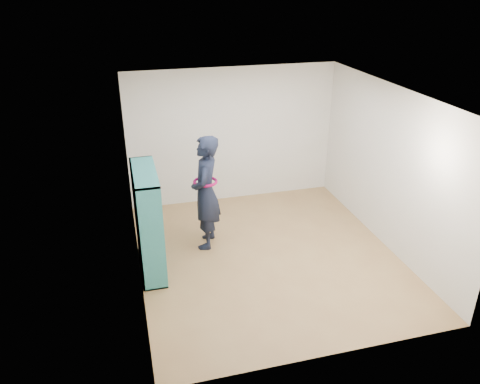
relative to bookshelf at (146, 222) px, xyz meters
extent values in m
plane|color=olive|center=(1.84, -0.14, -0.79)|extent=(4.50, 4.50, 0.00)
plane|color=white|center=(1.84, -0.14, 1.81)|extent=(4.50, 4.50, 0.00)
cube|color=silver|center=(-0.16, -0.14, 0.51)|extent=(0.02, 4.50, 2.60)
cube|color=silver|center=(3.84, -0.14, 0.51)|extent=(0.02, 4.50, 2.60)
cube|color=silver|center=(1.84, 2.11, 0.51)|extent=(4.00, 0.02, 2.60)
cube|color=silver|center=(1.84, -2.39, 0.51)|extent=(4.00, 0.02, 2.60)
cube|color=teal|center=(0.03, -0.58, 0.01)|extent=(0.35, 0.02, 1.60)
cube|color=teal|center=(0.03, 0.60, 0.01)|extent=(0.35, 0.02, 1.60)
cube|color=teal|center=(0.03, 0.01, -0.78)|extent=(0.35, 1.20, 0.02)
cube|color=teal|center=(0.03, 0.01, 0.80)|extent=(0.35, 1.20, 0.02)
cube|color=teal|center=(-0.14, 0.01, 0.01)|extent=(0.02, 1.20, 1.60)
cube|color=teal|center=(0.03, -0.18, 0.01)|extent=(0.32, 0.02, 1.55)
cube|color=teal|center=(0.03, 0.20, 0.01)|extent=(0.32, 0.02, 1.55)
cube|color=teal|center=(0.03, 0.01, -0.38)|extent=(0.32, 1.15, 0.02)
cube|color=teal|center=(0.03, 0.01, 0.01)|extent=(0.32, 1.15, 0.02)
cube|color=teal|center=(0.03, 0.01, 0.40)|extent=(0.32, 1.15, 0.02)
cube|color=beige|center=(0.05, -0.38, -0.71)|extent=(0.22, 0.14, 0.08)
cube|color=black|center=(0.06, -0.43, -0.26)|extent=(0.18, 0.16, 0.21)
cube|color=maroon|center=(0.06, -0.43, 0.16)|extent=(0.18, 0.16, 0.29)
cube|color=silver|center=(0.05, -0.38, 0.45)|extent=(0.22, 0.14, 0.08)
cube|color=navy|center=(0.06, -0.05, -0.65)|extent=(0.18, 0.16, 0.21)
cube|color=brown|center=(0.06, -0.05, -0.22)|extent=(0.18, 0.16, 0.29)
cube|color=#BFB28C|center=(0.05, 0.00, 0.06)|extent=(0.22, 0.14, 0.08)
cube|color=#26594C|center=(0.06, -0.05, 0.56)|extent=(0.18, 0.16, 0.30)
cube|color=beige|center=(0.06, 0.33, -0.65)|extent=(0.18, 0.16, 0.22)
cube|color=black|center=(0.05, 0.38, -0.32)|extent=(0.22, 0.14, 0.08)
cube|color=maroon|center=(0.06, 0.33, 0.15)|extent=(0.18, 0.16, 0.25)
cube|color=silver|center=(0.06, 0.33, 0.55)|extent=(0.18, 0.16, 0.28)
imported|color=black|center=(0.98, 0.47, 0.15)|extent=(0.65, 0.80, 1.89)
torus|color=#9B0B50|center=(0.98, 0.47, 0.34)|extent=(0.49, 0.49, 0.04)
cube|color=silver|center=(0.87, 0.58, 0.28)|extent=(0.01, 0.12, 0.14)
cube|color=black|center=(0.87, 0.58, 0.28)|extent=(0.01, 0.11, 0.14)
camera|label=1|loc=(-0.22, -6.18, 3.31)|focal=35.00mm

